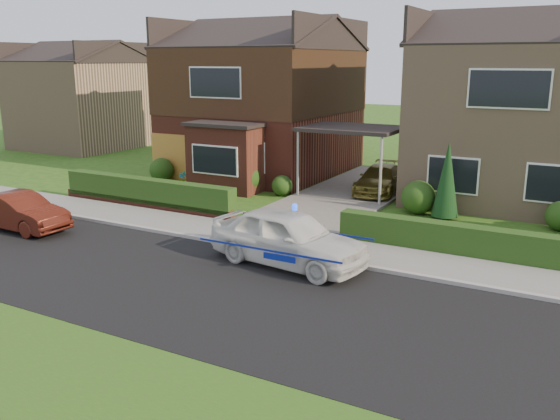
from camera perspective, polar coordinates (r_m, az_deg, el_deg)
The scene contains 25 objects.
ground at distance 14.90m, azimuth -9.49°, elevation -6.86°, with size 120.00×120.00×0.00m, color #234F15.
road at distance 14.90m, azimuth -9.49°, elevation -6.86°, with size 60.00×6.00×0.02m, color black.
kerb at distance 17.23m, azimuth -3.23°, elevation -3.54°, with size 60.00×0.16×0.12m, color #9E9993.
sidewalk at distance 18.09m, azimuth -1.47°, elevation -2.68°, with size 60.00×2.00×0.10m, color slate.
grass_verge at distance 11.77m, azimuth -25.11°, elevation -14.04°, with size 60.00×4.00×0.01m, color #234F15.
driveway at distance 24.10m, azimuth 6.83°, elevation 1.54°, with size 3.80×12.00×0.12m, color #666059.
house_left at distance 28.72m, azimuth -1.64°, elevation 11.23°, with size 7.50×9.53×7.25m.
house_right at distance 25.05m, azimuth 22.32°, elevation 9.42°, with size 7.50×8.06×7.25m.
carport_link at distance 23.62m, azimuth 6.97°, elevation 7.68°, with size 3.80×3.00×2.77m.
garage_door at distance 27.19m, azimuth -10.35°, elevation 4.99°, with size 2.20×0.10×2.10m, color #996121.
dwarf_wall at distance 22.32m, azimuth -12.86°, elevation 0.58°, with size 7.70×0.25×0.36m, color maroon.
hedge_left at distance 22.47m, azimuth -12.58°, elevation 0.21°, with size 7.50×0.55×0.90m, color #1A3611.
hedge_right at distance 17.28m, azimuth 17.64°, elevation -4.36°, with size 7.50×0.55×0.80m, color #1A3611.
shrub_left_far at distance 27.08m, azimuth -11.33°, elevation 3.81°, with size 1.08×1.08×1.08m, color #1A3611.
shrub_left_mid at distance 24.28m, azimuth -3.45°, elevation 3.16°, with size 1.32×1.32×1.32m, color #1A3611.
shrub_left_near at distance 23.78m, azimuth 0.21°, elevation 2.36°, with size 0.84×0.84×0.84m, color #1A3611.
shrub_right_near at distance 21.50m, azimuth 13.17°, elevation 1.20°, with size 1.20×1.20×1.20m, color #1A3611.
conifer_a at distance 20.93m, azimuth 15.75°, elevation 2.64°, with size 0.90×0.90×2.60m, color black.
neighbour_left at distance 39.41m, azimuth -18.37°, elevation 9.58°, with size 6.50×7.00×5.20m, color tan.
police_car at distance 15.67m, azimuth 0.78°, elevation -2.70°, with size 4.05×4.59×1.66m.
driveway_car at distance 24.21m, azimuth 9.63°, elevation 2.95°, with size 1.51×3.71×1.08m, color olive.
street_car at distance 20.68m, azimuth -23.80°, elevation -0.19°, with size 3.59×1.25×1.18m, color #4C1910.
potted_plant_a at distance 25.42m, azimuth -9.30°, elevation 2.83°, with size 0.39×0.26×0.73m, color gray.
potted_plant_b at distance 24.46m, azimuth -6.26°, elevation 2.41°, with size 0.37×0.30×0.67m, color gray.
potted_plant_c at distance 23.08m, azimuth -12.59°, elevation 1.51°, with size 0.41×0.41×0.73m, color gray.
Camera 1 is at (8.74, -10.83, 5.31)m, focal length 38.00 mm.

